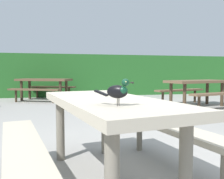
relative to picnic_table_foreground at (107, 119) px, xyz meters
The scene contains 6 objects.
ground_plane 0.68m from the picnic_table_foreground, 28.28° to the left, with size 60.00×60.00×0.00m, color gray.
hedge_wall 8.60m from the picnic_table_foreground, 87.67° to the left, with size 28.00×1.95×1.68m, color #235B23.
picnic_table_foreground is the anchor object (origin of this frame).
bird_grackle 0.55m from the picnic_table_foreground, 93.03° to the right, with size 0.24×0.20×0.18m.
picnic_table_mid_left 6.69m from the picnic_table_foreground, 96.75° to the left, with size 2.25×2.23×0.74m.
picnic_table_mid_right 5.30m from the picnic_table_foreground, 49.40° to the left, with size 2.05×2.03×0.74m.
Camera 1 is at (-0.79, -2.24, 0.97)m, focal length 39.05 mm.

